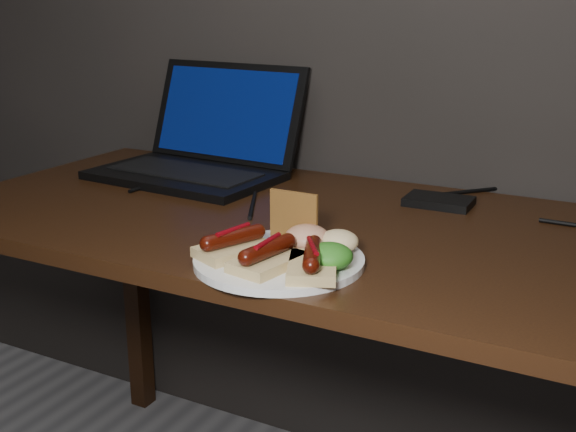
# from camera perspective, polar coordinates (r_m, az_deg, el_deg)

# --- Properties ---
(desk) EXTENTS (1.40, 0.70, 0.75)m
(desk) POSITION_cam_1_polar(r_m,az_deg,el_deg) (1.39, 0.27, -3.51)
(desk) COLOR black
(desk) RESTS_ON ground
(laptop) EXTENTS (0.43, 0.37, 0.25)m
(laptop) POSITION_cam_1_polar(r_m,az_deg,el_deg) (1.69, -6.94, 5.08)
(laptop) COLOR black
(laptop) RESTS_ON desk
(hard_drive) EXTENTS (0.13, 0.09, 0.02)m
(hard_drive) POSITION_cam_1_polar(r_m,az_deg,el_deg) (1.46, 11.83, 1.14)
(hard_drive) COLOR black
(hard_drive) RESTS_ON desk
(desk_cables) EXTENTS (0.94, 0.45, 0.01)m
(desk_cables) POSITION_cam_1_polar(r_m,az_deg,el_deg) (1.48, 4.30, 1.45)
(desk_cables) COLOR black
(desk_cables) RESTS_ON desk
(plate) EXTENTS (0.34, 0.34, 0.01)m
(plate) POSITION_cam_1_polar(r_m,az_deg,el_deg) (1.12, -0.72, -3.52)
(plate) COLOR silver
(plate) RESTS_ON desk
(bread_sausage_left) EXTENTS (0.11, 0.13, 0.04)m
(bread_sausage_left) POSITION_cam_1_polar(r_m,az_deg,el_deg) (1.13, -4.34, -2.25)
(bread_sausage_left) COLOR #DEC682
(bread_sausage_left) RESTS_ON plate
(bread_sausage_center) EXTENTS (0.09, 0.13, 0.04)m
(bread_sausage_center) POSITION_cam_1_polar(r_m,az_deg,el_deg) (1.07, -1.62, -3.22)
(bread_sausage_center) COLOR #DEC682
(bread_sausage_center) RESTS_ON plate
(bread_sausage_right) EXTENTS (0.11, 0.13, 0.04)m
(bread_sausage_right) POSITION_cam_1_polar(r_m,az_deg,el_deg) (1.05, 1.94, -3.60)
(bread_sausage_right) COLOR #DEC682
(bread_sausage_right) RESTS_ON plate
(crispbread) EXTENTS (0.09, 0.01, 0.08)m
(crispbread) POSITION_cam_1_polar(r_m,az_deg,el_deg) (1.18, 0.45, -0.06)
(crispbread) COLOR #8F5D27
(crispbread) RESTS_ON plate
(salad_greens) EXTENTS (0.07, 0.07, 0.04)m
(salad_greens) POSITION_cam_1_polar(r_m,az_deg,el_deg) (1.07, 3.31, -3.17)
(salad_greens) COLOR #1E5911
(salad_greens) RESTS_ON plate
(salsa_mound) EXTENTS (0.07, 0.07, 0.04)m
(salsa_mound) POSITION_cam_1_polar(r_m,az_deg,el_deg) (1.15, 1.51, -1.70)
(salsa_mound) COLOR #A81C10
(salsa_mound) RESTS_ON plate
(coleslaw_mound) EXTENTS (0.06, 0.06, 0.04)m
(coleslaw_mound) POSITION_cam_1_polar(r_m,az_deg,el_deg) (1.14, 4.01, -2.01)
(coleslaw_mound) COLOR beige
(coleslaw_mound) RESTS_ON plate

